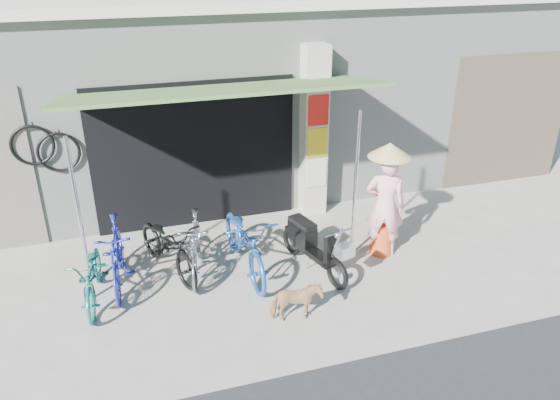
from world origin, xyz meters
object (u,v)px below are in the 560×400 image
object	(u,v)px
bike_blue	(117,255)
moped	(312,245)
bike_teal	(94,276)
street_dog	(296,302)
nun	(385,201)
bike_silver	(196,246)
bike_black	(168,246)
bike_navy	(245,241)

from	to	relation	value
bike_blue	moped	bearing A→B (deg)	-4.69
bike_teal	street_dog	world-z (taller)	bike_teal
bike_blue	bike_teal	bearing A→B (deg)	-133.69
bike_teal	street_dog	distance (m)	2.77
bike_blue	nun	size ratio (longest dim) A/B	0.89
bike_silver	nun	xyz separation A→B (m)	(2.90, -0.25, 0.44)
nun	street_dog	bearing A→B (deg)	59.90
bike_blue	bike_silver	distance (m)	1.11
bike_teal	bike_blue	xyz separation A→B (m)	(0.33, 0.30, 0.10)
bike_blue	nun	xyz separation A→B (m)	(4.01, -0.28, 0.41)
bike_blue	street_dog	distance (m)	2.65
bike_silver	bike_black	bearing A→B (deg)	169.33
bike_black	bike_navy	size ratio (longest dim) A/B	0.88
bike_blue	nun	bearing A→B (deg)	-0.09
bike_navy	moped	bearing A→B (deg)	-17.75
bike_black	bike_silver	xyz separation A→B (m)	(0.38, -0.16, 0.02)
bike_black	bike_navy	world-z (taller)	bike_navy
bike_navy	nun	size ratio (longest dim) A/B	1.04
bike_black	bike_navy	distance (m)	1.13
bike_black	street_dog	world-z (taller)	bike_black
nun	bike_teal	bearing A→B (deg)	26.24
bike_navy	nun	xyz separation A→B (m)	(2.19, -0.11, 0.40)
bike_black	nun	bearing A→B (deg)	-27.68
street_dog	moped	world-z (taller)	moped
bike_black	street_dog	bearing A→B (deg)	-69.96
bike_navy	moped	world-z (taller)	bike_navy
bike_teal	bike_black	distance (m)	1.14
bike_black	bike_silver	size ratio (longest dim) A/B	1.10
bike_teal	bike_silver	world-z (taller)	bike_silver
moped	bike_black	bearing A→B (deg)	149.10
bike_black	moped	bearing A→B (deg)	-35.63
bike_silver	street_dog	bearing A→B (deg)	-43.08
bike_black	bike_navy	bearing A→B (deg)	-36.10
bike_silver	bike_blue	bearing A→B (deg)	-168.95
street_dog	moped	size ratio (longest dim) A/B	0.43
bike_blue	bike_black	size ratio (longest dim) A/B	0.97
street_dog	nun	size ratio (longest dim) A/B	0.36
bike_navy	bike_black	bearing A→B (deg)	161.25
bike_black	moped	size ratio (longest dim) A/B	1.08
bike_silver	nun	bearing A→B (deg)	7.23
bike_teal	bike_black	world-z (taller)	bike_black
bike_blue	bike_navy	bearing A→B (deg)	-1.37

